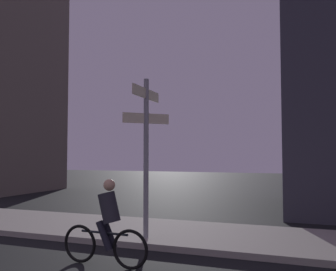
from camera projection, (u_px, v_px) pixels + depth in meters
sidewalk_kerb at (119, 229)px, 9.82m from camera, size 40.00×2.99×0.14m
signpost at (146, 143)px, 8.60m from camera, size 0.84×1.48×3.72m
cyclist at (107, 226)px, 6.80m from camera, size 1.82×0.34×1.61m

